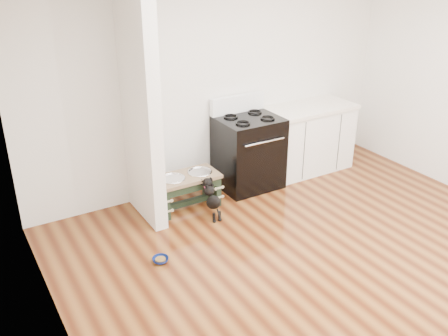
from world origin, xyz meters
TOP-DOWN VIEW (x-y plane):
  - ground at (0.00, 0.00)m, footprint 5.00×5.00m
  - room_shell at (0.00, 0.00)m, footprint 5.00×5.00m
  - partition_wall at (-1.18, 2.10)m, footprint 0.15×0.80m
  - oven_range at (0.25, 2.16)m, footprint 0.76×0.69m
  - cabinet_run at (1.23, 2.18)m, footprint 1.24×0.64m
  - dog_feeder at (-0.70, 2.02)m, footprint 0.76×0.41m
  - puppy at (-0.56, 1.67)m, footprint 0.13×0.39m
  - floor_bowl at (-1.44, 1.15)m, footprint 0.19×0.19m

SIDE VIEW (x-z plane):
  - ground at x=0.00m, z-range 0.00..0.00m
  - floor_bowl at x=-1.44m, z-range 0.00..0.05m
  - puppy at x=-0.56m, z-range 0.02..0.49m
  - dog_feeder at x=-0.70m, z-range 0.08..0.51m
  - cabinet_run at x=1.23m, z-range 0.00..0.91m
  - oven_range at x=0.25m, z-range -0.09..1.05m
  - partition_wall at x=-1.18m, z-range 0.00..2.70m
  - room_shell at x=0.00m, z-range -0.88..4.12m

